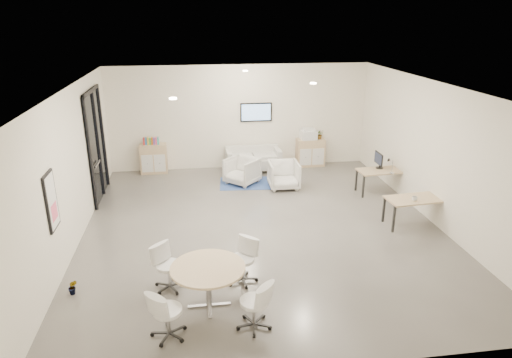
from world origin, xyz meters
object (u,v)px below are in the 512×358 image
object	(u,v)px
desk_rear	(381,172)
round_table	(208,271)
armchair_left	(242,170)
loveseat	(253,160)
sideboard_right	(310,152)
armchair_right	(284,174)
desk_front	(415,201)
sideboard_left	(154,159)

from	to	relation	value
desk_rear	round_table	size ratio (longest dim) A/B	1.06
armchair_left	loveseat	bearing A→B (deg)	111.03
armchair_left	desk_rear	bearing A→B (deg)	24.15
loveseat	armchair_left	bearing A→B (deg)	-113.46
sideboard_right	round_table	bearing A→B (deg)	-116.68
armchair_left	desk_rear	xyz separation A→B (m)	(3.64, -1.27, 0.17)
loveseat	round_table	distance (m)	7.13
sideboard_right	armchair_right	world-z (taller)	sideboard_right
loveseat	armchair_left	xyz separation A→B (m)	(-0.47, -1.14, 0.08)
armchair_right	desk_front	distance (m)	3.73
armchair_right	round_table	distance (m)	5.75
sideboard_right	armchair_left	xyz separation A→B (m)	(-2.35, -1.32, -0.02)
armchair_left	sideboard_right	bearing A→B (deg)	72.81
armchair_right	round_table	bearing A→B (deg)	-113.25
sideboard_left	armchair_right	world-z (taller)	sideboard_left
sideboard_left	loveseat	world-z (taller)	sideboard_left
sideboard_right	desk_front	world-z (taller)	sideboard_right
armchair_right	round_table	size ratio (longest dim) A/B	0.68
sideboard_left	armchair_left	distance (m)	2.89
sideboard_left	loveseat	xyz separation A→B (m)	(3.04, -0.19, -0.11)
armchair_right	sideboard_left	bearing A→B (deg)	153.89
desk_rear	round_table	bearing A→B (deg)	-141.58
armchair_left	desk_front	size ratio (longest dim) A/B	0.63
desk_front	round_table	xyz separation A→B (m)	(-4.81, -2.46, 0.06)
sideboard_right	round_table	distance (m)	7.95
sideboard_right	armchair_right	xyz separation A→B (m)	(-1.24, -1.85, -0.02)
armchair_left	round_table	size ratio (longest dim) A/B	0.68
round_table	sideboard_left	bearing A→B (deg)	100.74
sideboard_left	armchair_left	size ratio (longest dim) A/B	1.07
loveseat	desk_rear	world-z (taller)	loveseat
desk_rear	desk_front	distance (m)	2.04
armchair_right	sideboard_right	bearing A→B (deg)	56.89
sideboard_left	desk_front	distance (m)	7.71
sideboard_left	desk_front	xyz separation A→B (m)	(6.15, -4.64, 0.16)
sideboard_left	round_table	size ratio (longest dim) A/B	0.73
sideboard_right	armchair_left	world-z (taller)	sideboard_right
armchair_right	desk_rear	size ratio (longest dim) A/B	0.64
sideboard_right	sideboard_left	bearing A→B (deg)	179.92
loveseat	armchair_right	xyz separation A→B (m)	(0.64, -1.67, 0.08)
desk_rear	loveseat	bearing A→B (deg)	138.34
sideboard_right	armchair_left	distance (m)	2.70
loveseat	desk_front	world-z (taller)	loveseat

